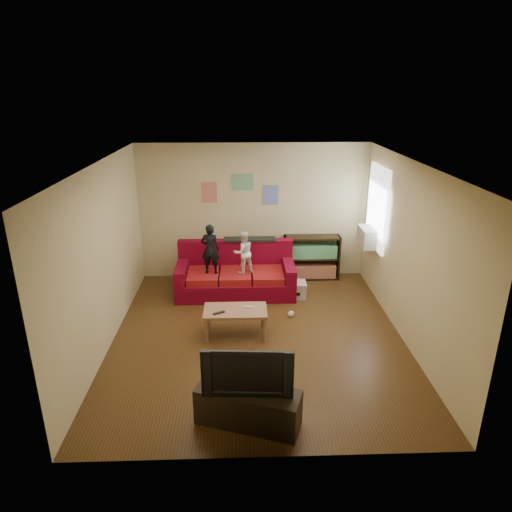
{
  "coord_description": "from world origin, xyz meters",
  "views": [
    {
      "loc": [
        -0.25,
        -6.28,
        3.69
      ],
      "look_at": [
        0.0,
        0.8,
        1.05
      ],
      "focal_mm": 32.0,
      "sensor_mm": 36.0,
      "label": 1
    }
  ],
  "objects_px": {
    "child_a": "(210,249)",
    "tv_stand": "(248,407)",
    "coffee_table": "(235,313)",
    "bookshelf": "(311,260)",
    "file_box": "(294,290)",
    "sofa": "(236,276)",
    "television": "(248,369)",
    "child_b": "(243,252)"
  },
  "relations": [
    {
      "from": "child_b",
      "to": "television",
      "type": "height_order",
      "value": "child_b"
    },
    {
      "from": "coffee_table",
      "to": "tv_stand",
      "type": "distance_m",
      "value": 2.04
    },
    {
      "from": "sofa",
      "to": "coffee_table",
      "type": "relative_size",
      "value": 2.24
    },
    {
      "from": "tv_stand",
      "to": "child_a",
      "type": "bearing_deg",
      "value": 118.88
    },
    {
      "from": "sofa",
      "to": "bookshelf",
      "type": "distance_m",
      "value": 1.65
    },
    {
      "from": "child_a",
      "to": "bookshelf",
      "type": "xyz_separation_m",
      "value": [
        1.98,
        0.79,
        -0.53
      ]
    },
    {
      "from": "bookshelf",
      "to": "sofa",
      "type": "bearing_deg",
      "value": -158.16
    },
    {
      "from": "child_a",
      "to": "file_box",
      "type": "bearing_deg",
      "value": -176.42
    },
    {
      "from": "file_box",
      "to": "child_a",
      "type": "bearing_deg",
      "value": 175.43
    },
    {
      "from": "television",
      "to": "tv_stand",
      "type": "bearing_deg",
      "value": 0.0
    },
    {
      "from": "bookshelf",
      "to": "child_b",
      "type": "bearing_deg",
      "value": -150.31
    },
    {
      "from": "file_box",
      "to": "bookshelf",
      "type": "bearing_deg",
      "value": 63.66
    },
    {
      "from": "coffee_table",
      "to": "child_b",
      "type": "bearing_deg",
      "value": 84.33
    },
    {
      "from": "child_b",
      "to": "coffee_table",
      "type": "relative_size",
      "value": 0.81
    },
    {
      "from": "coffee_table",
      "to": "bookshelf",
      "type": "height_order",
      "value": "bookshelf"
    },
    {
      "from": "child_a",
      "to": "coffee_table",
      "type": "bearing_deg",
      "value": 115.61
    },
    {
      "from": "sofa",
      "to": "file_box",
      "type": "distance_m",
      "value": 1.13
    },
    {
      "from": "file_box",
      "to": "child_b",
      "type": "bearing_deg",
      "value": 172.51
    },
    {
      "from": "bookshelf",
      "to": "file_box",
      "type": "relative_size",
      "value": 2.54
    },
    {
      "from": "child_b",
      "to": "bookshelf",
      "type": "xyz_separation_m",
      "value": [
        1.38,
        0.79,
        -0.46
      ]
    },
    {
      "from": "child_a",
      "to": "sofa",
      "type": "bearing_deg",
      "value": -150.69
    },
    {
      "from": "coffee_table",
      "to": "bookshelf",
      "type": "distance_m",
      "value": 2.71
    },
    {
      "from": "file_box",
      "to": "coffee_table",
      "type": "bearing_deg",
      "value": -129.0
    },
    {
      "from": "bookshelf",
      "to": "tv_stand",
      "type": "xyz_separation_m",
      "value": [
        -1.37,
        -4.27,
        -0.17
      ]
    },
    {
      "from": "coffee_table",
      "to": "sofa",
      "type": "bearing_deg",
      "value": 90.13
    },
    {
      "from": "sofa",
      "to": "child_b",
      "type": "xyz_separation_m",
      "value": [
        0.15,
        -0.18,
        0.53
      ]
    },
    {
      "from": "tv_stand",
      "to": "child_b",
      "type": "bearing_deg",
      "value": 109.11
    },
    {
      "from": "coffee_table",
      "to": "bookshelf",
      "type": "xyz_separation_m",
      "value": [
        1.53,
        2.24,
        0.02
      ]
    },
    {
      "from": "child_a",
      "to": "tv_stand",
      "type": "distance_m",
      "value": 3.61
    },
    {
      "from": "file_box",
      "to": "television",
      "type": "xyz_separation_m",
      "value": [
        -0.92,
        -3.36,
        0.59
      ]
    },
    {
      "from": "bookshelf",
      "to": "television",
      "type": "height_order",
      "value": "television"
    },
    {
      "from": "child_a",
      "to": "television",
      "type": "bearing_deg",
      "value": 108.15
    },
    {
      "from": "bookshelf",
      "to": "coffee_table",
      "type": "bearing_deg",
      "value": -124.28
    },
    {
      "from": "file_box",
      "to": "tv_stand",
      "type": "distance_m",
      "value": 3.48
    },
    {
      "from": "child_a",
      "to": "tv_stand",
      "type": "relative_size",
      "value": 0.78
    },
    {
      "from": "sofa",
      "to": "bookshelf",
      "type": "bearing_deg",
      "value": 21.84
    },
    {
      "from": "child_a",
      "to": "file_box",
      "type": "distance_m",
      "value": 1.72
    },
    {
      "from": "bookshelf",
      "to": "tv_stand",
      "type": "relative_size",
      "value": 0.93
    },
    {
      "from": "bookshelf",
      "to": "file_box",
      "type": "xyz_separation_m",
      "value": [
        -0.45,
        -0.91,
        -0.24
      ]
    },
    {
      "from": "file_box",
      "to": "tv_stand",
      "type": "xyz_separation_m",
      "value": [
        -0.92,
        -3.36,
        0.07
      ]
    },
    {
      "from": "sofa",
      "to": "child_b",
      "type": "distance_m",
      "value": 0.58
    },
    {
      "from": "child_a",
      "to": "television",
      "type": "xyz_separation_m",
      "value": [
        0.61,
        -3.48,
        -0.18
      ]
    }
  ]
}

